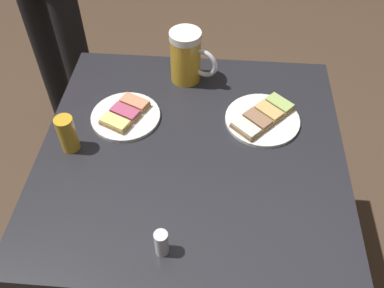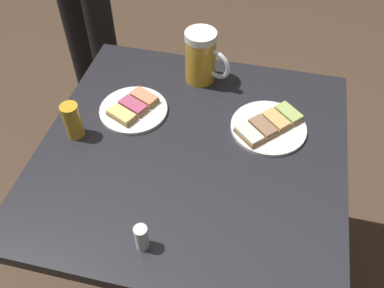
{
  "view_description": "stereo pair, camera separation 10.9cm",
  "coord_description": "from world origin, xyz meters",
  "px_view_note": "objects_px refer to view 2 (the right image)",
  "views": [
    {
      "loc": [
        0.06,
        -0.72,
        1.55
      ],
      "look_at": [
        0.0,
        0.0,
        0.74
      ],
      "focal_mm": 39.3,
      "sensor_mm": 36.0,
      "label": 1
    },
    {
      "loc": [
        0.17,
        -0.71,
        1.55
      ],
      "look_at": [
        0.0,
        0.0,
        0.74
      ],
      "focal_mm": 39.3,
      "sensor_mm": 36.0,
      "label": 2
    }
  ],
  "objects_px": {
    "beer_mug": "(202,57)",
    "beer_glass_small": "(73,121)",
    "salt_shaker": "(142,237)",
    "plate_near": "(269,126)",
    "plate_far": "(133,109)"
  },
  "relations": [
    {
      "from": "beer_glass_small",
      "to": "salt_shaker",
      "type": "relative_size",
      "value": 1.5
    },
    {
      "from": "plate_near",
      "to": "beer_glass_small",
      "type": "distance_m",
      "value": 0.53
    },
    {
      "from": "plate_near",
      "to": "salt_shaker",
      "type": "height_order",
      "value": "salt_shaker"
    },
    {
      "from": "plate_far",
      "to": "salt_shaker",
      "type": "height_order",
      "value": "salt_shaker"
    },
    {
      "from": "beer_mug",
      "to": "beer_glass_small",
      "type": "xyz_separation_m",
      "value": [
        -0.28,
        -0.31,
        -0.03
      ]
    },
    {
      "from": "plate_near",
      "to": "plate_far",
      "type": "bearing_deg",
      "value": -177.36
    },
    {
      "from": "plate_far",
      "to": "beer_glass_small",
      "type": "height_order",
      "value": "beer_glass_small"
    },
    {
      "from": "beer_mug",
      "to": "salt_shaker",
      "type": "bearing_deg",
      "value": -90.22
    },
    {
      "from": "plate_far",
      "to": "salt_shaker",
      "type": "bearing_deg",
      "value": -68.79
    },
    {
      "from": "beer_glass_small",
      "to": "salt_shaker",
      "type": "xyz_separation_m",
      "value": [
        0.28,
        -0.28,
        -0.02
      ]
    },
    {
      "from": "beer_glass_small",
      "to": "beer_mug",
      "type": "bearing_deg",
      "value": 47.68
    },
    {
      "from": "salt_shaker",
      "to": "plate_near",
      "type": "bearing_deg",
      "value": 61.39
    },
    {
      "from": "beer_mug",
      "to": "salt_shaker",
      "type": "distance_m",
      "value": 0.59
    },
    {
      "from": "plate_near",
      "to": "beer_glass_small",
      "type": "height_order",
      "value": "beer_glass_small"
    },
    {
      "from": "beer_mug",
      "to": "beer_glass_small",
      "type": "relative_size",
      "value": 1.58
    }
  ]
}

